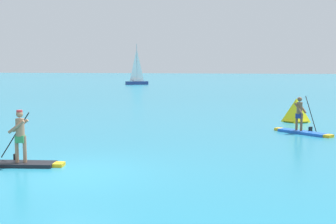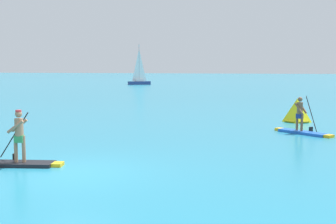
# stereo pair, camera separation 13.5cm
# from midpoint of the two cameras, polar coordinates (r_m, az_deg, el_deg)

# --- Properties ---
(ground) EXTENTS (440.00, 440.00, 0.00)m
(ground) POSITION_cam_midpoint_polar(r_m,az_deg,el_deg) (12.66, -11.80, -7.89)
(ground) COLOR teal
(paddleboarder_mid_center) EXTENTS (2.97, 1.20, 1.75)m
(paddleboarder_mid_center) POSITION_cam_midpoint_polar(r_m,az_deg,el_deg) (13.96, -19.34, -5.32)
(paddleboarder_mid_center) COLOR black
(paddleboarder_mid_center) RESTS_ON ground
(paddleboarder_far_right) EXTENTS (2.60, 2.04, 1.73)m
(paddleboarder_far_right) POSITION_cam_midpoint_polar(r_m,az_deg,el_deg) (20.44, 17.66, -1.79)
(paddleboarder_far_right) COLOR blue
(paddleboarder_far_right) RESTS_ON ground
(race_marker_buoy) EXTENTS (1.37, 1.37, 1.32)m
(race_marker_buoy) POSITION_cam_midpoint_polar(r_m,az_deg,el_deg) (24.76, 16.98, 0.07)
(race_marker_buoy) COLOR yellow
(race_marker_buoy) RESTS_ON ground
(sailboat_left_horizon) EXTENTS (3.83, 3.30, 7.26)m
(sailboat_left_horizon) POSITION_cam_midpoint_polar(r_m,az_deg,el_deg) (77.39, -3.81, 4.51)
(sailboat_left_horizon) COLOR navy
(sailboat_left_horizon) RESTS_ON ground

